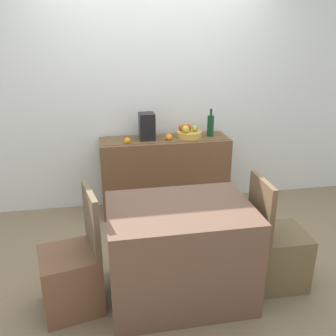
{
  "coord_description": "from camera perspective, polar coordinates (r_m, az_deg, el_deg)",
  "views": [
    {
      "loc": [
        -0.55,
        -2.77,
        1.88
      ],
      "look_at": [
        0.03,
        0.35,
        0.7
      ],
      "focal_mm": 38.57,
      "sensor_mm": 36.0,
      "label": 1
    }
  ],
  "objects": [
    {
      "name": "orange_loose_mid",
      "position": [
        3.73,
        -6.44,
        4.31
      ],
      "size": [
        0.07,
        0.07,
        0.07
      ],
      "primitive_type": "sphere",
      "color": "orange",
      "rests_on": "sideboard_console"
    },
    {
      "name": "room_wall_rear",
      "position": [
        4.03,
        -2.64,
        12.73
      ],
      "size": [
        6.4,
        0.06,
        2.7
      ],
      "primitive_type": "cube",
      "color": "silver",
      "rests_on": "ground"
    },
    {
      "name": "chair_by_corner",
      "position": [
        3.04,
        16.71,
        -12.71
      ],
      "size": [
        0.41,
        0.41,
        0.9
      ],
      "color": "brown",
      "rests_on": "ground"
    },
    {
      "name": "sideboard_console",
      "position": [
        4.02,
        -0.5,
        -1.05
      ],
      "size": [
        1.39,
        0.42,
        0.83
      ],
      "primitive_type": "cube",
      "color": "brown",
      "rests_on": "ground"
    },
    {
      "name": "apple_center",
      "position": [
        3.94,
        2.17,
        6.4
      ],
      "size": [
        0.07,
        0.07,
        0.07
      ],
      "primitive_type": "sphere",
      "color": "#B73826",
      "rests_on": "fruit_bowl"
    },
    {
      "name": "ground_plane",
      "position": [
        3.4,
        0.59,
        -13.46
      ],
      "size": [
        6.4,
        6.4,
        0.02
      ],
      "primitive_type": "cube",
      "color": "#7C6D51",
      "rests_on": "ground"
    },
    {
      "name": "orange_loose_end",
      "position": [
        3.82,
        0.13,
        4.89
      ],
      "size": [
        0.07,
        0.07,
        0.07
      ],
      "primitive_type": "sphere",
      "color": "orange",
      "rests_on": "sideboard_console"
    },
    {
      "name": "apple_left",
      "position": [
        3.86,
        2.81,
        6.15
      ],
      "size": [
        0.08,
        0.08,
        0.08
      ],
      "primitive_type": "sphere",
      "color": "gold",
      "rests_on": "fruit_bowl"
    },
    {
      "name": "chair_near_window",
      "position": [
        2.77,
        -14.81,
        -16.04
      ],
      "size": [
        0.47,
        0.47,
        0.9
      ],
      "color": "brown",
      "rests_on": "ground"
    },
    {
      "name": "apple_right",
      "position": [
        3.94,
        3.17,
        6.43
      ],
      "size": [
        0.08,
        0.08,
        0.08
      ],
      "primitive_type": "sphere",
      "color": "#B73C26",
      "rests_on": "fruit_bowl"
    },
    {
      "name": "fruit_bowl",
      "position": [
        3.94,
        3.34,
        5.35
      ],
      "size": [
        0.28,
        0.28,
        0.06
      ],
      "primitive_type": "cylinder",
      "color": "gold",
      "rests_on": "table_runner"
    },
    {
      "name": "coffee_maker",
      "position": [
        3.83,
        -3.35,
        6.55
      ],
      "size": [
        0.16,
        0.18,
        0.29
      ],
      "primitive_type": "cube",
      "color": "black",
      "rests_on": "sideboard_console"
    },
    {
      "name": "wine_bottle",
      "position": [
        3.98,
        6.73,
        6.65
      ],
      "size": [
        0.07,
        0.07,
        0.31
      ],
      "color": "#113C21",
      "rests_on": "sideboard_console"
    },
    {
      "name": "apple_rear",
      "position": [
        4.01,
        2.86,
        6.6
      ],
      "size": [
        0.06,
        0.06,
        0.06
      ],
      "primitive_type": "sphere",
      "color": "#8DB22B",
      "rests_on": "fruit_bowl"
    },
    {
      "name": "apple_upper",
      "position": [
        3.92,
        4.28,
        6.27
      ],
      "size": [
        0.07,
        0.07,
        0.07
      ],
      "primitive_type": "sphere",
      "color": "#9BA636",
      "rests_on": "fruit_bowl"
    },
    {
      "name": "table_runner",
      "position": [
        3.89,
        -0.52,
        4.67
      ],
      "size": [
        1.31,
        0.32,
        0.01
      ],
      "primitive_type": "cube",
      "color": "brown",
      "rests_on": "sideboard_console"
    },
    {
      "name": "dining_table",
      "position": [
        2.74,
        1.85,
        -13.08
      ],
      "size": [
        1.03,
        0.74,
        0.74
      ],
      "primitive_type": "cube",
      "color": "brown",
      "rests_on": "ground"
    }
  ]
}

